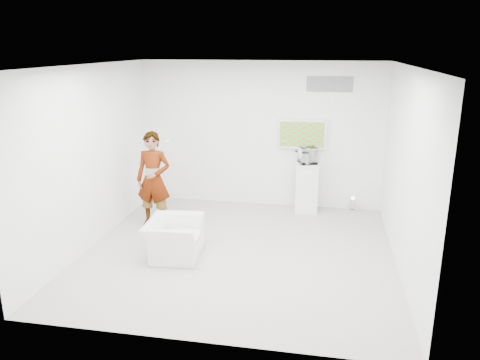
{
  "coord_description": "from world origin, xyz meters",
  "views": [
    {
      "loc": [
        1.31,
        -6.99,
        3.29
      ],
      "look_at": [
        -0.09,
        0.6,
        1.06
      ],
      "focal_mm": 35.0,
      "sensor_mm": 36.0,
      "label": 1
    }
  ],
  "objects": [
    {
      "name": "person",
      "position": [
        -1.77,
        0.9,
        0.89
      ],
      "size": [
        0.66,
        0.44,
        1.79
      ],
      "primitive_type": "imported",
      "rotation": [
        0.0,
        0.0,
        -0.01
      ],
      "color": "silver",
      "rests_on": "room"
    },
    {
      "name": "vitrine",
      "position": [
        0.99,
        2.18,
        1.18
      ],
      "size": [
        0.41,
        0.41,
        0.32
      ],
      "primitive_type": "cube",
      "rotation": [
        0.0,
        0.0,
        0.34
      ],
      "color": "white",
      "rests_on": "pedestal"
    },
    {
      "name": "floor_uplight",
      "position": [
        1.94,
        2.33,
        0.15
      ],
      "size": [
        0.23,
        0.23,
        0.31
      ],
      "primitive_type": "cylinder",
      "rotation": [
        0.0,
        0.0,
        0.22
      ],
      "color": "white",
      "rests_on": "room"
    },
    {
      "name": "armchair",
      "position": [
        -0.99,
        -0.35,
        0.31
      ],
      "size": [
        0.89,
        1.0,
        0.62
      ],
      "primitive_type": "imported",
      "rotation": [
        0.0,
        0.0,
        1.64
      ],
      "color": "silver",
      "rests_on": "room"
    },
    {
      "name": "wii_remote",
      "position": [
        -1.52,
        1.04,
        1.61
      ],
      "size": [
        0.06,
        0.14,
        0.04
      ],
      "primitive_type": "cube",
      "rotation": [
        0.0,
        0.0,
        -0.17
      ],
      "color": "white",
      "rests_on": "person"
    },
    {
      "name": "logo_decal",
      "position": [
        1.35,
        2.49,
        2.55
      ],
      "size": [
        0.9,
        0.02,
        0.3
      ],
      "primitive_type": "cube",
      "color": "slate",
      "rests_on": "room"
    },
    {
      "name": "room",
      "position": [
        0.0,
        0.0,
        1.5
      ],
      "size": [
        5.01,
        5.01,
        3.0
      ],
      "color": "#ABA79C",
      "rests_on": "ground"
    },
    {
      "name": "pedestal",
      "position": [
        0.99,
        2.18,
        0.51
      ],
      "size": [
        0.54,
        0.54,
        1.01
      ],
      "primitive_type": "cube",
      "rotation": [
        0.0,
        0.0,
        0.09
      ],
      "color": "white",
      "rests_on": "room"
    },
    {
      "name": "tv",
      "position": [
        0.85,
        2.45,
        1.55
      ],
      "size": [
        1.0,
        0.08,
        0.6
      ],
      "primitive_type": "cube",
      "color": "silver",
      "rests_on": "room"
    },
    {
      "name": "console",
      "position": [
        0.99,
        2.18,
        1.11
      ],
      "size": [
        0.08,
        0.15,
        0.2
      ],
      "primitive_type": "cube",
      "rotation": [
        0.0,
        0.0,
        -0.27
      ],
      "color": "white",
      "rests_on": "pedestal"
    }
  ]
}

